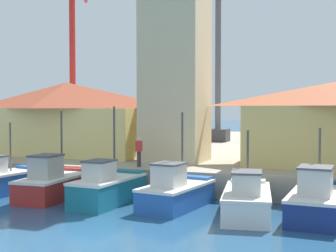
% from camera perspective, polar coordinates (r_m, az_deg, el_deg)
% --- Properties ---
extents(ground_plane, '(300.00, 300.00, 0.00)m').
position_cam_1_polar(ground_plane, '(17.01, -11.14, -13.19)').
color(ground_plane, navy).
extents(quay_wharf, '(120.00, 40.00, 1.29)m').
position_cam_1_polar(quay_wharf, '(43.31, 8.68, -2.91)').
color(quay_wharf, '#9E937F').
rests_on(quay_wharf, ground).
extents(fishing_boat_left_outer, '(2.46, 4.34, 3.73)m').
position_cam_1_polar(fishing_boat_left_outer, '(25.97, -19.54, -6.26)').
color(fishing_boat_left_outer, '#2356A8').
rests_on(fishing_boat_left_outer, ground).
extents(fishing_boat_left_inner, '(2.13, 4.88, 4.34)m').
position_cam_1_polar(fishing_boat_left_inner, '(24.16, -13.66, -6.79)').
color(fishing_boat_left_inner, '#AD2823').
rests_on(fishing_boat_left_inner, ground).
extents(fishing_boat_mid_left, '(2.13, 4.56, 4.57)m').
position_cam_1_polar(fishing_boat_mid_left, '(22.18, -7.35, -7.50)').
color(fishing_boat_mid_left, '#196B7F').
rests_on(fishing_boat_mid_left, ground).
extents(fishing_boat_center, '(2.61, 4.56, 4.31)m').
position_cam_1_polar(fishing_boat_center, '(21.23, 0.99, -8.07)').
color(fishing_boat_center, '#2356A8').
rests_on(fishing_boat_center, ground).
extents(fishing_boat_mid_right, '(2.64, 5.08, 3.54)m').
position_cam_1_polar(fishing_boat_mid_right, '(19.96, 9.61, -8.84)').
color(fishing_boat_mid_right, silver).
rests_on(fishing_boat_mid_right, ground).
extents(fishing_boat_right_inner, '(2.34, 5.16, 3.67)m').
position_cam_1_polar(fishing_boat_right_inner, '(20.15, 17.74, -8.66)').
color(fishing_boat_right_inner, navy).
rests_on(fishing_boat_right_inner, ground).
extents(clock_tower, '(4.04, 4.04, 16.31)m').
position_cam_1_polar(clock_tower, '(28.48, 0.92, 11.23)').
color(clock_tower, beige).
rests_on(clock_tower, quay_wharf).
extents(warehouse_left, '(11.90, 5.85, 4.97)m').
position_cam_1_polar(warehouse_left, '(33.05, -12.25, 1.01)').
color(warehouse_left, '#E5D17A').
rests_on(warehouse_left, quay_wharf).
extents(port_crane_near, '(3.31, 7.19, 21.35)m').
position_cam_1_polar(port_crane_near, '(45.19, 6.11, 8.60)').
color(port_crane_near, '#353539').
rests_on(port_crane_near, quay_wharf).
extents(port_crane_far, '(4.62, 10.32, 17.73)m').
position_cam_1_polar(port_crane_far, '(44.42, -11.48, 7.10)').
color(port_crane_far, maroon).
rests_on(port_crane_far, quay_wharf).
extents(dock_worker_near_tower, '(0.34, 0.22, 1.62)m').
position_cam_1_polar(dock_worker_near_tower, '(25.58, -3.56, -3.10)').
color(dock_worker_near_tower, '#33333D').
rests_on(dock_worker_near_tower, quay_wharf).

